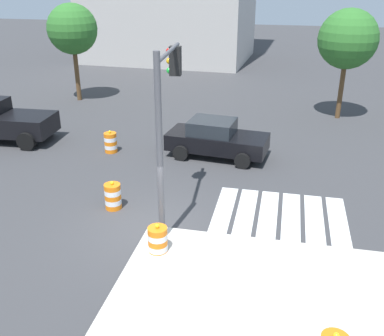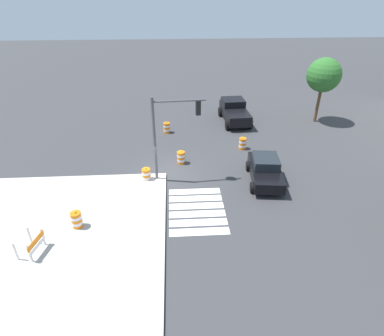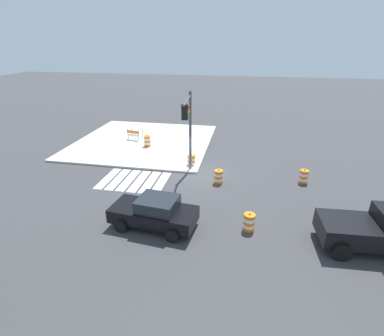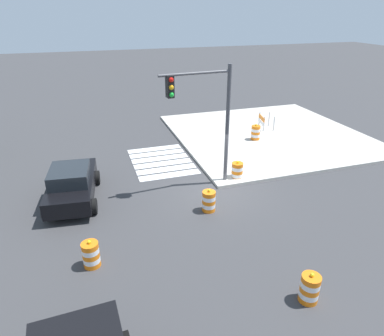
{
  "view_description": "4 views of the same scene",
  "coord_description": "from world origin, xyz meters",
  "px_view_note": "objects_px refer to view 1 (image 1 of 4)",
  "views": [
    {
      "loc": [
        3.86,
        -11.51,
        7.47
      ],
      "look_at": [
        0.98,
        1.86,
        1.4
      ],
      "focal_mm": 41.64,
      "sensor_mm": 36.0,
      "label": 1
    },
    {
      "loc": [
        18.67,
        0.62,
        11.39
      ],
      "look_at": [
        1.83,
        1.65,
        1.55
      ],
      "focal_mm": 29.94,
      "sensor_mm": 36.0,
      "label": 2
    },
    {
      "loc": [
        -3.08,
        18.32,
        8.76
      ],
      "look_at": [
        -0.05,
        2.2,
        1.45
      ],
      "focal_mm": 27.24,
      "sensor_mm": 36.0,
      "label": 3
    },
    {
      "loc": [
        -13.2,
        5.54,
        7.83
      ],
      "look_at": [
        0.43,
        1.15,
        1.08
      ],
      "focal_mm": 32.09,
      "sensor_mm": 36.0,
      "label": 4
    }
  ],
  "objects_px": {
    "sports_car": "(216,138)",
    "traffic_barrel_median_far": "(111,142)",
    "traffic_barrel_near_corner": "(113,196)",
    "traffic_light_pole": "(166,106)",
    "street_tree_streetside_near": "(348,39)",
    "street_tree_streetside_mid": "(72,29)",
    "traffic_barrel_median_near": "(158,241)"
  },
  "relations": [
    {
      "from": "traffic_barrel_median_near",
      "to": "traffic_light_pole",
      "type": "xyz_separation_m",
      "value": [
        -0.16,
        1.8,
        3.46
      ]
    },
    {
      "from": "traffic_barrel_median_near",
      "to": "traffic_barrel_median_far",
      "type": "bearing_deg",
      "value": 120.71
    },
    {
      "from": "traffic_barrel_near_corner",
      "to": "traffic_light_pole",
      "type": "relative_size",
      "value": 0.19
    },
    {
      "from": "street_tree_streetside_near",
      "to": "street_tree_streetside_mid",
      "type": "xyz_separation_m",
      "value": [
        -15.68,
        0.49,
        0.06
      ]
    },
    {
      "from": "traffic_barrel_median_near",
      "to": "traffic_barrel_median_far",
      "type": "height_order",
      "value": "same"
    },
    {
      "from": "traffic_barrel_near_corner",
      "to": "traffic_barrel_median_near",
      "type": "relative_size",
      "value": 1.0
    },
    {
      "from": "traffic_barrel_median_near",
      "to": "street_tree_streetside_near",
      "type": "distance_m",
      "value": 16.36
    },
    {
      "from": "traffic_barrel_median_near",
      "to": "street_tree_streetside_mid",
      "type": "distance_m",
      "value": 18.36
    },
    {
      "from": "traffic_barrel_median_near",
      "to": "traffic_barrel_median_far",
      "type": "relative_size",
      "value": 1.0
    },
    {
      "from": "traffic_barrel_median_near",
      "to": "traffic_light_pole",
      "type": "bearing_deg",
      "value": 95.09
    },
    {
      "from": "traffic_barrel_median_far",
      "to": "traffic_barrel_median_near",
      "type": "bearing_deg",
      "value": -59.29
    },
    {
      "from": "sports_car",
      "to": "traffic_light_pole",
      "type": "xyz_separation_m",
      "value": [
        -0.56,
        -5.95,
        3.1
      ]
    },
    {
      "from": "traffic_barrel_median_near",
      "to": "street_tree_streetside_mid",
      "type": "relative_size",
      "value": 0.18
    },
    {
      "from": "sports_car",
      "to": "traffic_barrel_median_near",
      "type": "bearing_deg",
      "value": -92.92
    },
    {
      "from": "traffic_barrel_median_far",
      "to": "traffic_light_pole",
      "type": "height_order",
      "value": "traffic_light_pole"
    },
    {
      "from": "traffic_barrel_median_near",
      "to": "street_tree_streetside_near",
      "type": "relative_size",
      "value": 0.18
    },
    {
      "from": "sports_car",
      "to": "street_tree_streetside_near",
      "type": "distance_m",
      "value": 9.62
    },
    {
      "from": "traffic_barrel_near_corner",
      "to": "street_tree_streetside_near",
      "type": "height_order",
      "value": "street_tree_streetside_near"
    },
    {
      "from": "traffic_barrel_median_far",
      "to": "street_tree_streetside_near",
      "type": "height_order",
      "value": "street_tree_streetside_near"
    },
    {
      "from": "traffic_barrel_median_far",
      "to": "street_tree_streetside_near",
      "type": "relative_size",
      "value": 0.18
    },
    {
      "from": "traffic_barrel_median_far",
      "to": "street_tree_streetside_mid",
      "type": "relative_size",
      "value": 0.18
    },
    {
      "from": "traffic_barrel_near_corner",
      "to": "traffic_light_pole",
      "type": "distance_m",
      "value": 4.08
    },
    {
      "from": "sports_car",
      "to": "traffic_barrel_median_far",
      "type": "bearing_deg",
      "value": -173.52
    },
    {
      "from": "traffic_barrel_median_far",
      "to": "street_tree_streetside_near",
      "type": "bearing_deg",
      "value": 35.73
    },
    {
      "from": "sports_car",
      "to": "traffic_barrel_median_far",
      "type": "relative_size",
      "value": 4.39
    },
    {
      "from": "traffic_barrel_median_near",
      "to": "street_tree_streetside_mid",
      "type": "bearing_deg",
      "value": 122.22
    },
    {
      "from": "traffic_barrel_near_corner",
      "to": "traffic_barrel_median_far",
      "type": "relative_size",
      "value": 1.0
    },
    {
      "from": "sports_car",
      "to": "street_tree_streetside_near",
      "type": "height_order",
      "value": "street_tree_streetside_near"
    },
    {
      "from": "traffic_barrel_near_corner",
      "to": "sports_car",
      "type": "bearing_deg",
      "value": 63.81
    },
    {
      "from": "traffic_barrel_median_far",
      "to": "traffic_barrel_near_corner",
      "type": "bearing_deg",
      "value": -67.5
    },
    {
      "from": "street_tree_streetside_near",
      "to": "street_tree_streetside_mid",
      "type": "distance_m",
      "value": 15.68
    },
    {
      "from": "street_tree_streetside_near",
      "to": "traffic_barrel_median_near",
      "type": "bearing_deg",
      "value": -112.55
    }
  ]
}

